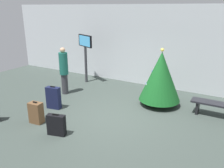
# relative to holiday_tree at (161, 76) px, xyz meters

# --- Properties ---
(ground_plane) EXTENTS (16.00, 16.00, 0.00)m
(ground_plane) POSITION_rel_holiday_tree_xyz_m (-0.98, -1.66, -1.08)
(ground_plane) COLOR #38423D
(back_wall) EXTENTS (16.00, 0.20, 3.50)m
(back_wall) POSITION_rel_holiday_tree_xyz_m (-0.98, 2.01, 0.68)
(back_wall) COLOR #B7BCC1
(back_wall) RESTS_ON ground_plane
(holiday_tree) EXTENTS (1.46, 1.46, 2.07)m
(holiday_tree) POSITION_rel_holiday_tree_xyz_m (0.00, 0.00, 0.00)
(holiday_tree) COLOR #4C3319
(holiday_tree) RESTS_ON ground_plane
(flight_info_kiosk) EXTENTS (0.98, 0.49, 2.20)m
(flight_info_kiosk) POSITION_rel_holiday_tree_xyz_m (-3.89, 0.91, 0.50)
(flight_info_kiosk) COLOR #333338
(flight_info_kiosk) RESTS_ON ground_plane
(waiting_bench) EXTENTS (1.70, 0.44, 0.48)m
(waiting_bench) POSITION_rel_holiday_tree_xyz_m (1.99, -0.04, -0.71)
(waiting_bench) COLOR black
(waiting_bench) RESTS_ON ground_plane
(traveller_0) EXTENTS (0.42, 0.42, 1.90)m
(traveller_0) POSITION_rel_holiday_tree_xyz_m (-3.72, -0.80, -0.07)
(traveller_0) COLOR #333338
(traveller_0) RESTS_ON ground_plane
(suitcase_0) EXTENTS (0.43, 0.30, 0.69)m
(suitcase_0) POSITION_rel_holiday_tree_xyz_m (-2.79, -3.20, -0.75)
(suitcase_0) COLOR brown
(suitcase_0) RESTS_ON ground_plane
(suitcase_1) EXTENTS (0.52, 0.29, 0.82)m
(suitcase_1) POSITION_rel_holiday_tree_xyz_m (-3.08, -2.13, -0.69)
(suitcase_1) COLOR #141938
(suitcase_1) RESTS_ON ground_plane
(suitcase_3) EXTENTS (0.54, 0.30, 0.64)m
(suitcase_3) POSITION_rel_holiday_tree_xyz_m (-1.76, -3.44, -0.78)
(suitcase_3) COLOR black
(suitcase_3) RESTS_ON ground_plane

